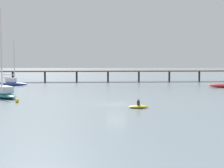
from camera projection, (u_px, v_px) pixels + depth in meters
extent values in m
plane|color=slate|center=(116.00, 104.00, 43.76)|extent=(400.00, 400.00, 0.00)
cube|color=brown|center=(108.00, 71.00, 89.05)|extent=(85.93, 7.31, 0.30)
cylinder|color=#38332D|center=(13.00, 77.00, 87.28)|extent=(0.50, 0.50, 2.69)
cylinder|color=#38332D|center=(45.00, 77.00, 87.90)|extent=(0.50, 0.50, 2.69)
cylinder|color=#38332D|center=(77.00, 77.00, 88.53)|extent=(0.50, 0.50, 2.69)
cylinder|color=#38332D|center=(108.00, 77.00, 89.16)|extent=(0.50, 0.50, 2.69)
cylinder|color=#38332D|center=(139.00, 77.00, 89.79)|extent=(0.50, 0.50, 2.69)
cylinder|color=#38332D|center=(169.00, 76.00, 90.42)|extent=(0.50, 0.50, 2.69)
cylinder|color=#38332D|center=(199.00, 76.00, 91.04)|extent=(0.50, 0.50, 2.69)
ellipsoid|color=#2D4CB7|center=(13.00, 84.00, 75.48)|extent=(7.41, 3.75, 0.76)
cube|color=silver|center=(11.00, 80.00, 75.56)|extent=(2.52, 1.83, 0.96)
cylinder|color=silver|center=(14.00, 61.00, 75.02)|extent=(0.21, 0.21, 9.49)
cylinder|color=silver|center=(9.00, 75.00, 75.60)|extent=(2.79, 0.98, 0.17)
ellipsoid|color=#1E727A|center=(3.00, 95.00, 51.58)|extent=(7.02, 8.58, 0.80)
cube|color=silver|center=(5.00, 89.00, 50.96)|extent=(3.31, 3.70, 0.98)
cylinder|color=silver|center=(1.00, 50.00, 51.43)|extent=(0.22, 0.22, 13.03)
cylinder|color=silver|center=(6.00, 78.00, 50.12)|extent=(2.44, 3.40, 0.18)
ellipsoid|color=yellow|center=(138.00, 107.00, 40.07)|extent=(2.46, 1.17, 0.35)
cylinder|color=#26262D|center=(138.00, 103.00, 40.04)|extent=(0.37, 0.37, 0.55)
sphere|color=tan|center=(138.00, 100.00, 40.01)|extent=(0.24, 0.24, 0.24)
sphere|color=yellow|center=(17.00, 101.00, 45.08)|extent=(0.55, 0.55, 0.55)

